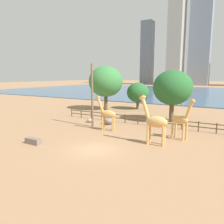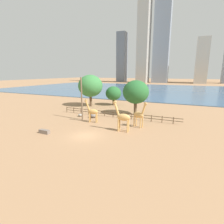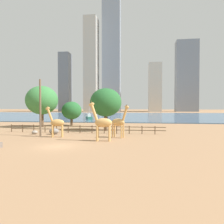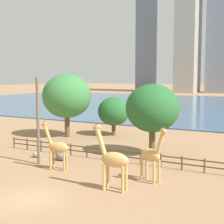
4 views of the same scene
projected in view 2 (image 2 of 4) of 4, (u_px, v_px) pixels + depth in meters
name	position (u px, v px, depth m)	size (l,w,h in m)	color
ground_plane	(164.00, 90.00, 97.24)	(400.00, 400.00, 0.00)	#9E7551
harbor_water	(163.00, 90.00, 94.55)	(180.00, 86.00, 0.20)	#3D6084
giraffe_tall	(123.00, 117.00, 27.75)	(3.06, 0.95, 5.11)	tan
giraffe_companion	(139.00, 115.00, 29.94)	(2.78, 1.67, 4.73)	tan
giraffe_young	(92.00, 112.00, 32.96)	(2.77, 1.09, 4.50)	tan
utility_pole	(82.00, 99.00, 34.27)	(0.28, 0.28, 8.42)	brown
boulder_near_fence	(80.00, 115.00, 37.72)	(0.96, 0.78, 0.59)	gray
boulder_by_pole	(93.00, 115.00, 36.70)	(1.51, 1.27, 0.95)	gray
feeding_trough	(44.00, 132.00, 27.14)	(1.80, 0.60, 0.60)	#72665B
enclosure_fence	(115.00, 114.00, 36.80)	(26.12, 0.14, 1.30)	#4C3826
tree_left_large	(90.00, 86.00, 48.32)	(6.74, 6.74, 8.74)	brown
tree_center_broad	(136.00, 92.00, 38.19)	(5.71, 5.71, 7.69)	brown
tree_right_tall	(113.00, 93.00, 50.31)	(4.50, 4.50, 5.47)	brown
boat_ferry	(132.00, 94.00, 70.49)	(3.10, 4.41, 3.75)	#337259
skyline_tower_needle	(163.00, 22.00, 154.65)	(14.23, 8.92, 105.79)	gray
skyline_block_central	(202.00, 61.00, 150.50)	(9.99, 13.97, 38.22)	#B7B2A8
skyline_tower_glass	(122.00, 58.00, 181.37)	(8.81, 10.53, 49.37)	slate
skyline_block_right	(144.00, 42.00, 160.71)	(9.92, 13.51, 73.94)	#ADA89E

